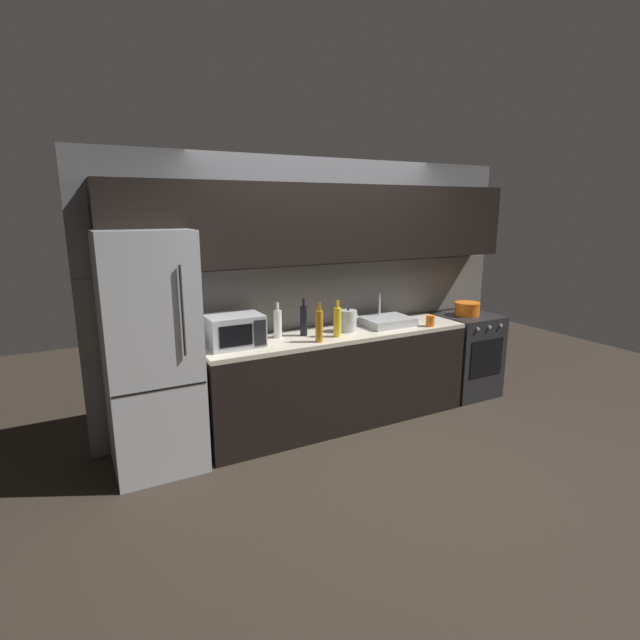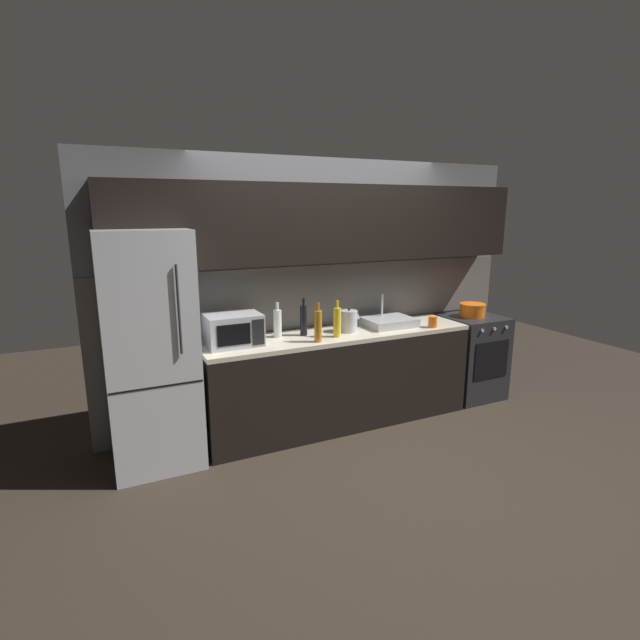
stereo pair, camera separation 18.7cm
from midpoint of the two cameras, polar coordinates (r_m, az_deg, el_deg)
ground_plane at (r=4.16m, az=9.53°, el=-16.49°), size 10.00×10.00×0.00m
back_wall at (r=4.67m, az=1.74°, el=7.04°), size 4.34×0.44×2.50m
counter_run at (r=4.66m, az=3.35°, el=-6.89°), size 2.60×0.60×0.90m
refrigerator at (r=4.01m, az=-18.15°, el=-3.47°), size 0.68×0.69×1.88m
oven_range at (r=5.61m, az=18.24°, el=-4.08°), size 0.60×0.62×0.90m
microwave at (r=4.13m, az=-8.92°, el=-1.14°), size 0.46×0.35×0.27m
sink_basin at (r=4.84m, az=9.21°, el=-0.21°), size 0.48×0.38×0.30m
kettle at (r=4.56m, az=4.61°, el=-0.13°), size 0.19×0.16×0.23m
wine_bottle_dark at (r=4.40m, az=-0.72°, el=-0.01°), size 0.07×0.07×0.35m
wine_bottle_clear at (r=4.35m, az=-3.81°, el=-0.35°), size 0.07×0.07×0.32m
wine_bottle_amber at (r=4.18m, az=1.05°, el=-0.68°), size 0.07×0.07×0.35m
wine_bottle_yellow at (r=4.36m, az=3.26°, el=-0.22°), size 0.07×0.07×0.33m
mug_orange at (r=4.86m, az=14.21°, el=-0.23°), size 0.09×0.09×0.11m
cooking_pot at (r=5.47m, az=18.45°, el=1.12°), size 0.27×0.27×0.14m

